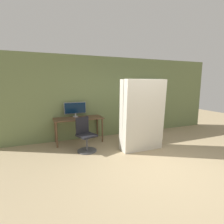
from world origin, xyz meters
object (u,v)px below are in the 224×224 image
at_px(mattress_near, 144,116).
at_px(mattress_far, 140,115).
at_px(monitor, 75,108).
at_px(bookshelf, 148,107).
at_px(office_chair, 86,138).

distance_m(mattress_near, mattress_far, 0.22).
height_order(monitor, mattress_far, mattress_far).
bearing_deg(mattress_near, mattress_far, 90.00).
relative_size(monitor, mattress_near, 0.35).
xyz_separation_m(bookshelf, mattress_near, (-1.16, -1.57, 0.01)).
xyz_separation_m(mattress_near, mattress_far, (0.00, 0.22, -0.00)).
xyz_separation_m(office_chair, mattress_near, (1.48, -0.57, 0.60)).
bearing_deg(mattress_near, office_chair, 158.78).
xyz_separation_m(monitor, mattress_near, (1.55, -1.58, -0.07)).
relative_size(bookshelf, mattress_near, 0.97).
height_order(bookshelf, mattress_near, mattress_near).
bearing_deg(monitor, mattress_near, -45.57).
bearing_deg(monitor, mattress_far, -41.25).
distance_m(bookshelf, mattress_near, 1.95).
bearing_deg(office_chair, mattress_near, -21.22).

